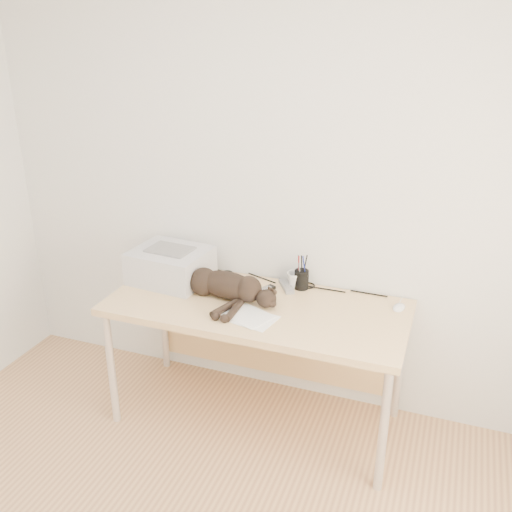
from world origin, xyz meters
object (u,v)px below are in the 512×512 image
at_px(pen_cup, 302,279).
at_px(mouse, 399,306).
at_px(desk, 262,319).
at_px(printer, 171,265).
at_px(cat, 224,286).
at_px(mug, 295,280).

relative_size(pen_cup, mouse, 2.04).
bearing_deg(desk, printer, 176.81).
bearing_deg(pen_cup, printer, -168.10).
height_order(desk, pen_cup, pen_cup).
relative_size(printer, mouse, 4.42).
height_order(desk, cat, cat).
xyz_separation_m(desk, printer, (-0.57, 0.03, 0.23)).
xyz_separation_m(cat, mug, (0.32, 0.27, -0.02)).
xyz_separation_m(mug, mouse, (0.59, -0.06, -0.03)).
bearing_deg(desk, cat, -159.39).
relative_size(printer, pen_cup, 2.17).
xyz_separation_m(desk, cat, (-0.19, -0.07, 0.20)).
bearing_deg(printer, mug, 13.01).
relative_size(mug, pen_cup, 0.47).
xyz_separation_m(pen_cup, mouse, (0.55, -0.06, -0.04)).
distance_m(desk, pen_cup, 0.32).
height_order(printer, mouse, printer).
relative_size(desk, mug, 16.68).
bearing_deg(desk, mouse, 10.28).
height_order(cat, mouse, cat).
relative_size(printer, cat, 0.64).
height_order(cat, pen_cup, pen_cup).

